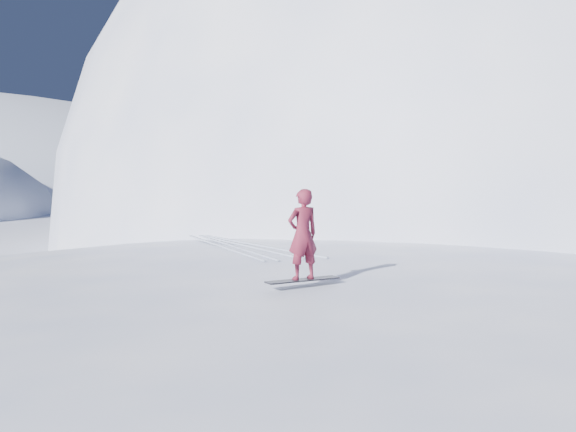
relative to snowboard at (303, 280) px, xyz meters
name	(u,v)px	position (x,y,z in m)	size (l,w,h in m)	color
ground	(346,389)	(1.19, 0.89, -2.41)	(400.00, 400.00, 0.00)	white
near_ridge	(342,346)	(2.19, 3.89, -2.41)	(36.00, 28.00, 4.80)	white
summit_peak	(515,235)	(23.19, 26.89, -2.41)	(60.00, 56.00, 56.00)	white
peak_shoulder	(390,252)	(11.19, 20.89, -2.41)	(28.00, 24.00, 18.00)	white
wind_bumps	(291,361)	(0.63, 3.01, -2.41)	(16.00, 14.40, 1.00)	white
snowboard	(303,280)	(0.00, 0.00, 0.00)	(1.42, 0.27, 0.02)	black
snowboarder	(303,234)	(0.00, 0.00, 0.83)	(0.59, 0.39, 1.63)	maroon
board_tracks	(240,245)	(-0.07, 5.56, 0.01)	(2.50, 5.93, 0.04)	silver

